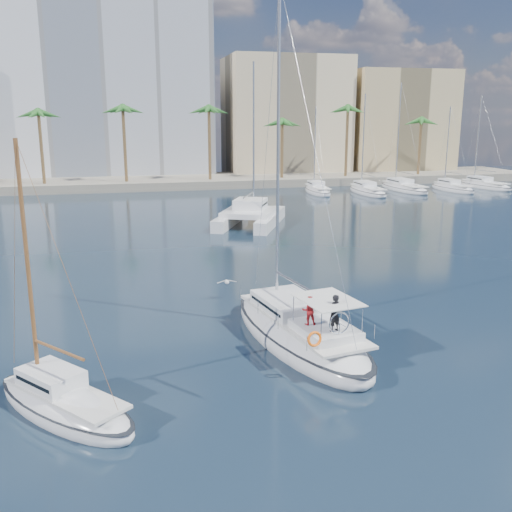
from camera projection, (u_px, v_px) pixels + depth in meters
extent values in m
plane|color=black|center=(256.00, 321.00, 29.35)|extent=(160.00, 160.00, 0.00)
cube|color=gray|center=(162.00, 182.00, 86.81)|extent=(120.00, 14.00, 1.20)
cube|color=silver|center=(79.00, 93.00, 92.22)|extent=(42.00, 16.00, 28.00)
cube|color=#CCB892|center=(285.00, 118.00, 98.08)|extent=(20.00, 14.00, 20.00)
cube|color=tan|center=(396.00, 124.00, 100.98)|extent=(18.00, 12.00, 18.00)
cylinder|color=brown|center=(163.00, 152.00, 81.93)|extent=(0.44, 0.44, 10.50)
sphere|color=#276123|center=(162.00, 115.00, 80.68)|extent=(3.60, 3.60, 3.60)
cylinder|color=brown|center=(381.00, 149.00, 89.67)|extent=(0.44, 0.44, 10.50)
sphere|color=#276123|center=(383.00, 115.00, 88.42)|extent=(3.60, 3.60, 3.60)
ellipsoid|color=silver|center=(299.00, 336.00, 26.43)|extent=(5.47, 11.70, 2.34)
ellipsoid|color=black|center=(299.00, 329.00, 26.35)|extent=(5.52, 11.82, 0.18)
cube|color=silver|center=(301.00, 319.00, 26.03)|extent=(3.97, 8.75, 0.12)
cube|color=silver|center=(288.00, 303.00, 27.10)|extent=(3.01, 4.04, 0.60)
cube|color=black|center=(288.00, 303.00, 27.09)|extent=(2.95, 3.62, 0.14)
cylinder|color=#B7BABF|center=(278.00, 151.00, 26.57)|extent=(0.15, 0.15, 14.76)
cylinder|color=#B7BABF|center=(298.00, 284.00, 25.95)|extent=(0.89, 4.50, 0.11)
cube|color=silver|center=(325.00, 330.00, 24.04)|extent=(2.59, 3.14, 0.36)
cube|color=silver|center=(328.00, 300.00, 23.62)|extent=(2.59, 3.14, 0.04)
torus|color=silver|center=(339.00, 323.00, 22.92)|extent=(0.95, 0.22, 0.96)
torus|color=#FF610D|center=(314.00, 339.00, 22.07)|extent=(0.65, 0.30, 0.64)
imported|color=black|center=(334.00, 313.00, 23.23)|extent=(0.67, 0.57, 1.57)
imported|color=maroon|center=(309.00, 310.00, 24.01)|extent=(0.67, 0.56, 1.26)
ellipsoid|color=silver|center=(65.00, 408.00, 20.06)|extent=(6.12, 6.77, 1.64)
ellipsoid|color=black|center=(64.00, 402.00, 20.01)|extent=(6.18, 6.84, 0.18)
cube|color=silver|center=(66.00, 393.00, 19.84)|extent=(4.52, 5.03, 0.12)
cube|color=silver|center=(51.00, 377.00, 20.22)|extent=(2.59, 2.70, 0.60)
cube|color=black|center=(51.00, 377.00, 20.22)|extent=(2.43, 2.50, 0.14)
cylinder|color=brown|center=(28.00, 265.00, 19.74)|extent=(0.15, 0.15, 8.61)
cylinder|color=brown|center=(58.00, 350.00, 19.58)|extent=(1.87, 2.24, 0.11)
cube|color=silver|center=(231.00, 218.00, 55.84)|extent=(5.50, 9.86, 1.10)
cube|color=silver|center=(270.00, 220.00, 55.06)|extent=(5.50, 9.86, 1.10)
cube|color=silver|center=(249.00, 212.00, 54.78)|extent=(6.56, 7.10, 0.50)
cube|color=silver|center=(250.00, 204.00, 55.11)|extent=(3.90, 4.02, 1.00)
cube|color=black|center=(250.00, 204.00, 55.09)|extent=(3.74, 3.65, 0.18)
cylinder|color=#B7BABF|center=(254.00, 136.00, 55.06)|extent=(0.18, 0.18, 13.79)
ellipsoid|color=silver|center=(227.00, 282.00, 32.44)|extent=(0.24, 0.45, 0.21)
sphere|color=silver|center=(226.00, 281.00, 32.64)|extent=(0.12, 0.12, 0.12)
cube|color=gray|center=(221.00, 282.00, 32.36)|extent=(0.52, 0.19, 0.12)
cube|color=gray|center=(232.00, 281.00, 32.51)|extent=(0.52, 0.19, 0.12)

